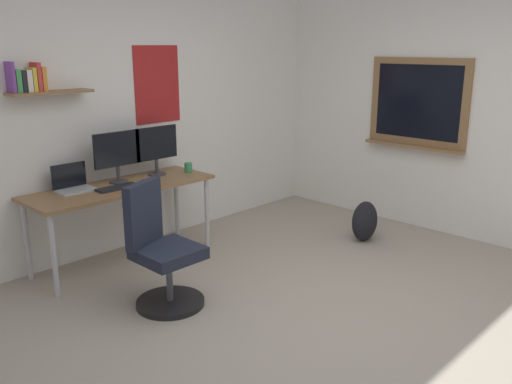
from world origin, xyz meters
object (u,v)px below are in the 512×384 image
backpack (365,221)px  monitor_primary (117,153)px  office_chair (161,254)px  coffee_mug (188,167)px  monitor_secondary (156,147)px  computer_mouse (145,181)px  laptop (73,184)px  keyboard (118,188)px  desk (122,193)px

backpack → monitor_primary: bearing=144.7°
office_chair → backpack: office_chair is taller
monitor_primary → coffee_mug: 0.75m
office_chair → monitor_secondary: bearing=54.5°
monitor_secondary → coffee_mug: (0.28, -0.12, -0.22)m
computer_mouse → laptop: bearing=159.1°
laptop → computer_mouse: 0.62m
office_chair → keyboard: size_ratio=2.57×
desk → backpack: 2.40m
office_chair → monitor_primary: monitor_primary is taller
backpack → monitor_secondary: bearing=137.9°
laptop → monitor_primary: 0.48m
monitor_secondary → laptop: bearing=176.7°
laptop → keyboard: size_ratio=0.84×
laptop → computer_mouse: bearing=-20.9°
laptop → coffee_mug: size_ratio=3.37×
monitor_primary → monitor_secondary: size_ratio=1.00×
coffee_mug → monitor_secondary: bearing=156.5°
desk → computer_mouse: size_ratio=16.21×
desk → keyboard: keyboard is taller
laptop → monitor_primary: (0.42, -0.05, 0.22)m
laptop → desk: bearing=-20.9°
monitor_secondary → coffee_mug: size_ratio=5.04×
desk → computer_mouse: bearing=-21.0°
backpack → laptop: bearing=148.9°
desk → keyboard: size_ratio=4.56×
desk → backpack: bearing=-32.8°
desk → monitor_secondary: size_ratio=3.63×
laptop → coffee_mug: (1.12, -0.17, -0.01)m
monitor_secondary → desk: bearing=-168.2°
coffee_mug → keyboard: bearing=-176.5°
monitor_secondary → computer_mouse: size_ratio=4.46×
monitor_secondary → keyboard: monitor_secondary is taller
keyboard → backpack: size_ratio=0.90×
monitor_primary → backpack: size_ratio=1.13×
office_chair → backpack: bearing=-8.6°
desk → coffee_mug: 0.75m
computer_mouse → keyboard: bearing=180.0°
monitor_secondary → computer_mouse: (-0.27, -0.17, -0.25)m
office_chair → computer_mouse: office_chair is taller
monitor_primary → computer_mouse: (0.15, -0.17, -0.25)m
keyboard → computer_mouse: 0.28m
laptop → backpack: laptop is taller
office_chair → keyboard: bearing=77.7°
keyboard → coffee_mug: 0.83m
laptop → backpack: size_ratio=0.76×
office_chair → laptop: bearing=95.7°
office_chair → coffee_mug: 1.41m
coffee_mug → backpack: 1.85m
monitor_secondary → coffee_mug: bearing=-23.5°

